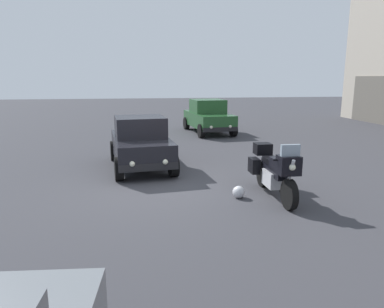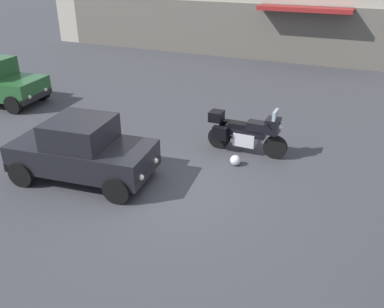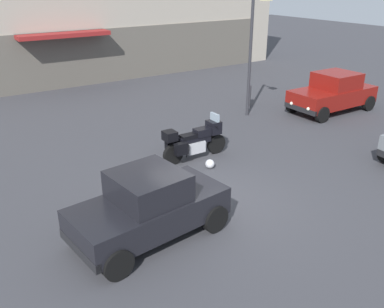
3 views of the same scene
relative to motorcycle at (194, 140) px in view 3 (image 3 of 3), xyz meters
name	(u,v)px [view 3 (image 3 of 3)]	position (x,y,z in m)	size (l,w,h in m)	color
ground_plane	(211,202)	(-1.17, -2.54, -0.62)	(80.00, 80.00, 0.00)	#38383D
motorcycle	(194,140)	(0.00, 0.00, 0.00)	(2.26, 0.76, 1.36)	black
helmet	(210,164)	(0.00, -0.85, -0.48)	(0.28, 0.28, 0.28)	silver
car_compact_side	(149,206)	(-3.17, -3.01, 0.15)	(3.59, 2.04, 1.56)	black
car_wagon_end	(333,93)	(7.64, 0.94, 0.19)	(3.89, 1.82, 1.64)	maroon
streetlamp_curbside	(253,45)	(4.32, 2.36, 2.26)	(0.28, 0.94, 4.72)	#2D2D33
bollard_curbside	(249,95)	(5.19, 3.43, -0.09)	(0.16, 0.16, 1.00)	#333338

